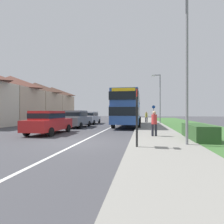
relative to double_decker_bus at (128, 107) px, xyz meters
The scene contains 16 objects.
ground_plane 11.69m from the double_decker_bus, 98.23° to the right, with size 120.00×120.00×0.00m, color #424247.
lane_marking_centre 4.32m from the double_decker_bus, 115.99° to the right, with size 0.14×60.00×0.01m, color silver.
pavement_near_side 6.31m from the double_decker_bus, 64.60° to the right, with size 3.20×68.00×0.12m, color gray.
grass_verge_seaward 8.96m from the double_decker_bus, 38.12° to the right, with size 6.00×68.00×0.08m, color #3D6B33.
roadside_hedge 10.87m from the double_decker_bus, 64.33° to the right, with size 1.10×3.21×0.90m, color #2D5128.
double_decker_bus is the anchor object (origin of this frame).
parked_car_red 9.77m from the double_decker_bus, 122.00° to the right, with size 1.93×4.44×1.68m.
parked_car_grey 5.86m from the double_decker_bus, 153.81° to the right, with size 2.00×4.53×1.75m.
parked_car_silver 6.18m from the double_decker_bus, 151.21° to the left, with size 1.93×4.57×1.63m.
pedestrian_at_stop 9.36m from the double_decker_bus, 75.62° to the right, with size 0.34×0.34×1.67m.
pedestrian_walking_away 6.16m from the double_decker_bus, 69.23° to the left, with size 0.34×0.34×1.67m.
bus_stop_sign 12.70m from the double_decker_bus, 83.87° to the right, with size 0.09×0.52×2.60m.
cycle_route_sign 5.99m from the double_decker_bus, 58.34° to the left, with size 0.44×0.08×2.52m.
street_lamp_near 12.41m from the double_decker_bus, 73.40° to the right, with size 1.14×0.20×7.71m.
street_lamp_mid 5.70m from the double_decker_bus, 46.27° to the left, with size 1.14×0.20×6.51m.
house_terrace_far_side 16.69m from the double_decker_bus, 165.28° to the left, with size 7.13×22.64×6.52m.
Camera 1 is at (3.23, -8.94, 1.60)m, focal length 28.82 mm.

